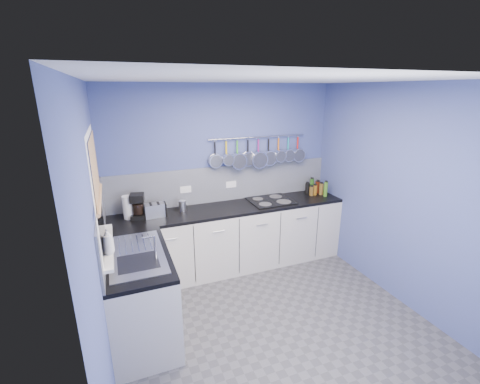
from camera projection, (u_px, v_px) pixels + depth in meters
floor at (269, 319)px, 3.60m from camera, size 3.20×3.00×0.02m
ceiling at (277, 78)px, 2.83m from camera, size 3.20×3.00×0.02m
wall_back at (223, 176)px, 4.55m from camera, size 3.20×0.02×2.50m
wall_front at (391, 301)px, 1.88m from camera, size 3.20×0.02×2.50m
wall_left at (96, 239)px, 2.65m from camera, size 0.02×3.00×2.50m
wall_right at (396, 194)px, 3.78m from camera, size 0.02×3.00×2.50m
backsplash_back at (224, 184)px, 4.56m from camera, size 3.20×0.02×0.50m
backsplash_left at (101, 223)px, 3.22m from camera, size 0.02×1.80×0.50m
cabinet_run_back at (232, 239)px, 4.53m from camera, size 3.20×0.60×0.86m
worktop_back at (231, 208)px, 4.39m from camera, size 3.20×0.60×0.04m
cabinet_run_left at (141, 296)px, 3.27m from camera, size 0.60×1.20×0.86m
worktop_left at (137, 256)px, 3.14m from camera, size 0.60×1.20×0.04m
window_frame at (97, 193)px, 2.84m from camera, size 0.01×1.00×1.10m
window_glass at (97, 193)px, 2.84m from camera, size 0.01×0.90×1.00m
bamboo_blind at (95, 168)px, 2.78m from camera, size 0.01×0.90×0.55m
window_sill at (107, 246)px, 3.00m from camera, size 0.10×0.98×0.03m
sink_unit at (137, 254)px, 3.13m from camera, size 0.50×0.95×0.01m
mixer_tap at (155, 247)px, 2.99m from camera, size 0.12×0.08×0.26m
socket_left at (186, 189)px, 4.37m from camera, size 0.15×0.01×0.09m
socket_right at (231, 185)px, 4.59m from camera, size 0.15×0.01×0.09m
pot_rail at (258, 137)px, 4.52m from camera, size 1.45×0.02×0.02m
soap_bottle_a at (108, 241)px, 2.80m from camera, size 0.12×0.12×0.24m
soap_bottle_b at (108, 241)px, 2.88m from camera, size 0.09×0.09×0.17m
paper_towel at (128, 207)px, 3.96m from camera, size 0.15×0.15×0.29m
coffee_maker at (138, 207)px, 3.96m from camera, size 0.20×0.22×0.31m
toaster at (155, 210)px, 4.03m from camera, size 0.27×0.17×0.16m
canister at (182, 206)px, 4.23m from camera, size 0.12×0.12×0.14m
hob at (271, 201)px, 4.62m from camera, size 0.60×0.52×0.01m
pan_0 at (215, 154)px, 4.34m from camera, size 0.19×0.07×0.38m
pan_1 at (226, 152)px, 4.39m from camera, size 0.16×0.13×0.35m
pan_2 at (237, 154)px, 4.46m from camera, size 0.23×0.11×0.42m
pan_3 at (248, 152)px, 4.51m from camera, size 0.21×0.06×0.40m
pan_4 at (258, 153)px, 4.57m from camera, size 0.24×0.10×0.43m
pan_5 at (269, 151)px, 4.62m from camera, size 0.22×0.09×0.41m
pan_6 at (278, 149)px, 4.67m from camera, size 0.18×0.12×0.37m
pan_7 at (288, 149)px, 4.73m from camera, size 0.19×0.09×0.38m
pan_8 at (298, 148)px, 4.79m from camera, size 0.20×0.09×0.39m
condiment_0 at (317, 187)px, 4.95m from camera, size 0.07×0.07×0.18m
condiment_1 at (312, 186)px, 4.95m from camera, size 0.06×0.06×0.22m
condiment_2 at (307, 189)px, 4.91m from camera, size 0.07×0.07×0.17m
condiment_3 at (321, 189)px, 4.88m from camera, size 0.07×0.07×0.17m
condiment_4 at (315, 190)px, 4.87m from camera, size 0.06×0.06×0.15m
condiment_5 at (312, 191)px, 4.84m from camera, size 0.07×0.07×0.14m
condiment_6 at (326, 189)px, 4.79m from camera, size 0.06×0.06×0.22m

